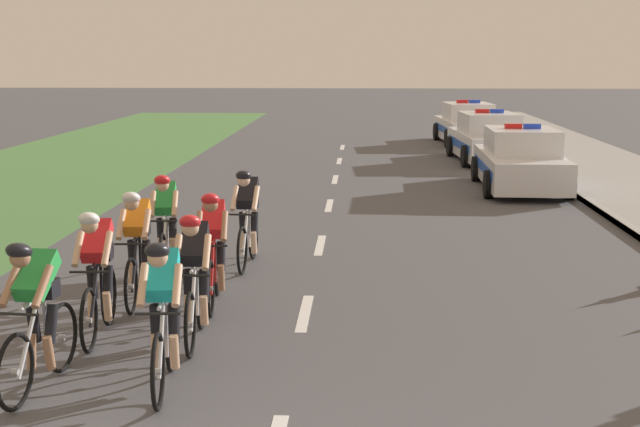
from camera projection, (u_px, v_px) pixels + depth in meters
The scene contains 13 objects.
kerb_edge at pixel (596, 207), 18.43m from camera, with size 0.16×60.00×0.13m, color #9E9E99.
lane_markings_centre at pixel (325, 223), 16.97m from camera, with size 0.14×29.60×0.01m.
cyclist_lead at pixel (36, 312), 8.40m from camera, with size 0.44×1.72×1.56m.
cyclist_second at pixel (163, 312), 8.41m from camera, with size 0.45×1.72×1.56m.
cyclist_third at pixel (97, 272), 9.95m from camera, with size 0.44×1.72×1.56m.
cyclist_fourth at pixel (195, 275), 9.79m from camera, with size 0.43×1.72×1.56m.
cyclist_fifth at pixel (137, 245), 11.35m from camera, with size 0.43×1.72×1.56m.
cyclist_sixth at pixel (213, 247), 11.24m from camera, with size 0.44×1.72×1.56m.
cyclist_seventh at pixel (166, 222), 12.87m from camera, with size 0.45×1.72×1.56m.
cyclist_eighth at pixel (247, 216), 13.36m from camera, with size 0.43×1.72×1.56m.
police_car_nearest at pixel (520, 162), 21.02m from camera, with size 2.07×4.44×1.59m.
police_car_second at pixel (488, 139), 26.56m from camera, with size 2.20×4.50×1.59m.
police_car_third at pixel (467, 125), 31.87m from camera, with size 2.21×4.50×1.59m.
Camera 1 is at (0.71, -4.42, 3.22)m, focal length 49.34 mm.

